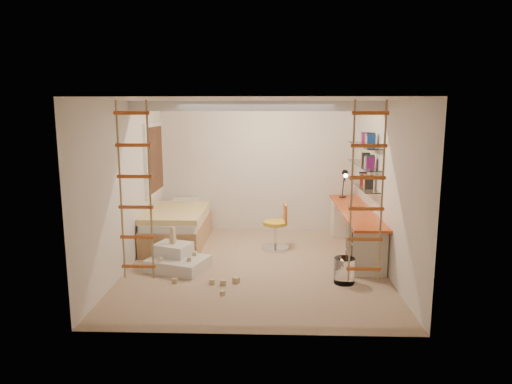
{
  "coord_description": "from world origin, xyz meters",
  "views": [
    {
      "loc": [
        0.24,
        -6.96,
        2.47
      ],
      "look_at": [
        0.0,
        0.3,
        1.15
      ],
      "focal_mm": 32.0,
      "sensor_mm": 36.0,
      "label": 1
    }
  ],
  "objects_px": {
    "swivel_chair": "(277,233)",
    "desk": "(355,229)",
    "bed": "(178,226)",
    "play_platform": "(177,259)"
  },
  "relations": [
    {
      "from": "bed",
      "to": "play_platform",
      "type": "height_order",
      "value": "bed"
    },
    {
      "from": "swivel_chair",
      "to": "bed",
      "type": "bearing_deg",
      "value": 169.8
    },
    {
      "from": "swivel_chair",
      "to": "desk",
      "type": "bearing_deg",
      "value": -1.46
    },
    {
      "from": "play_platform",
      "to": "bed",
      "type": "bearing_deg",
      "value": 100.22
    },
    {
      "from": "bed",
      "to": "play_platform",
      "type": "xyz_separation_m",
      "value": [
        0.25,
        -1.39,
        -0.18
      ]
    },
    {
      "from": "bed",
      "to": "swivel_chair",
      "type": "relative_size",
      "value": 2.42
    },
    {
      "from": "bed",
      "to": "swivel_chair",
      "type": "distance_m",
      "value": 1.86
    },
    {
      "from": "swivel_chair",
      "to": "play_platform",
      "type": "bearing_deg",
      "value": -146.16
    },
    {
      "from": "play_platform",
      "to": "swivel_chair",
      "type": "bearing_deg",
      "value": 33.84
    },
    {
      "from": "bed",
      "to": "play_platform",
      "type": "bearing_deg",
      "value": -79.78
    }
  ]
}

